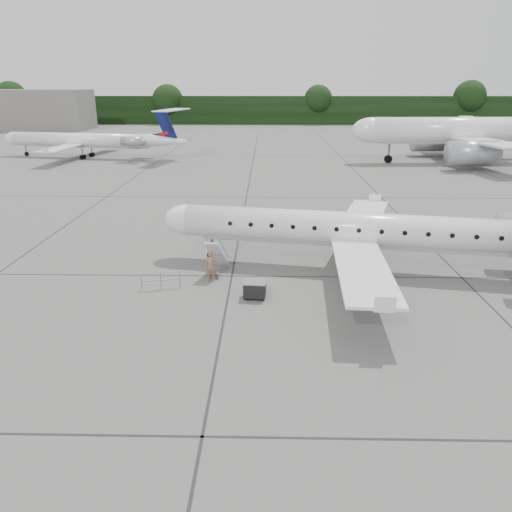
# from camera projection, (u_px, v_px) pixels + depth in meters

# --- Properties ---
(ground) EXTENTS (320.00, 320.00, 0.00)m
(ground) POSITION_uv_depth(u_px,v_px,m) (330.00, 315.00, 25.87)
(ground) COLOR slate
(ground) RESTS_ON ground
(treeline) EXTENTS (260.00, 4.00, 8.00)m
(treeline) POSITION_uv_depth(u_px,v_px,m) (278.00, 110.00, 147.40)
(treeline) COLOR black
(treeline) RESTS_ON ground
(terminal_building) EXTENTS (40.00, 14.00, 10.00)m
(terminal_building) POSITION_uv_depth(u_px,v_px,m) (11.00, 110.00, 129.59)
(terminal_building) COLOR slate
(terminal_building) RESTS_ON ground
(main_regional_jet) EXTENTS (32.50, 25.93, 7.48)m
(main_regional_jet) POSITION_uv_depth(u_px,v_px,m) (363.00, 213.00, 30.98)
(main_regional_jet) COLOR white
(main_regional_jet) RESTS_ON ground
(airstair) EXTENTS (1.29, 2.62, 2.35)m
(airstair) POSITION_uv_depth(u_px,v_px,m) (217.00, 255.00, 31.32)
(airstair) COLOR white
(airstair) RESTS_ON ground
(passenger) EXTENTS (0.70, 0.47, 1.88)m
(passenger) POSITION_uv_depth(u_px,v_px,m) (211.00, 266.00, 30.09)
(passenger) COLOR #866349
(passenger) RESTS_ON ground
(safety_railing) EXTENTS (2.15, 0.61, 1.00)m
(safety_railing) POSITION_uv_depth(u_px,v_px,m) (161.00, 281.00, 29.00)
(safety_railing) COLOR gray
(safety_railing) RESTS_ON ground
(baggage_cart) EXTENTS (1.28, 1.07, 1.04)m
(baggage_cart) POSITION_uv_depth(u_px,v_px,m) (255.00, 289.00, 27.77)
(baggage_cart) COLOR black
(baggage_cart) RESTS_ON ground
(bg_narrowbody) EXTENTS (38.57, 28.61, 13.41)m
(bg_narrowbody) POSITION_uv_depth(u_px,v_px,m) (471.00, 117.00, 73.67)
(bg_narrowbody) COLOR white
(bg_narrowbody) RESTS_ON ground
(bg_regional_left) EXTENTS (33.40, 26.76, 7.84)m
(bg_regional_left) POSITION_uv_depth(u_px,v_px,m) (79.00, 133.00, 79.62)
(bg_regional_left) COLOR white
(bg_regional_left) RESTS_ON ground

